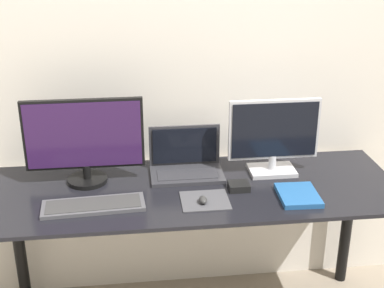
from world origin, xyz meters
name	(u,v)px	position (x,y,z in m)	size (l,w,h in m)	color
wall_back	(185,63)	(0.00, 0.72, 1.25)	(7.00, 0.05, 2.50)	silver
desk	(195,214)	(0.00, 0.33, 0.64)	(1.86, 0.65, 0.77)	black
monitor_left	(84,140)	(-0.48, 0.45, 0.98)	(0.53, 0.18, 0.40)	black
monitor_right	(274,136)	(0.39, 0.45, 0.96)	(0.43, 0.15, 0.36)	silver
laptop	(186,162)	(-0.02, 0.49, 0.82)	(0.34, 0.21, 0.22)	#333338
keyboard	(94,205)	(-0.44, 0.20, 0.78)	(0.44, 0.17, 0.02)	#4C4C51
mousepad	(205,201)	(0.03, 0.20, 0.77)	(0.21, 0.18, 0.00)	#47474C
mouse	(203,200)	(0.02, 0.17, 0.79)	(0.04, 0.06, 0.03)	#333333
book	(298,195)	(0.44, 0.18, 0.78)	(0.18, 0.22, 0.02)	#235B9E
power_brick	(239,186)	(0.19, 0.29, 0.79)	(0.09, 0.08, 0.03)	black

